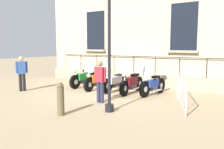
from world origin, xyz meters
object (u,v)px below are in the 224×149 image
(motorcycle_green, at_px, (84,78))
(lamppost, at_px, (109,50))
(motorcycle_maroon, at_px, (132,83))
(crowd_barrier, at_px, (182,91))
(bollard, at_px, (61,99))
(motorcycle_blue, at_px, (153,85))
(pedestrian_standing, at_px, (100,79))
(motorcycle_white, at_px, (115,82))
(pedestrian_walking, at_px, (22,72))
(motorcycle_orange, at_px, (97,80))

(motorcycle_green, relative_size, lamppost, 0.54)
(motorcycle_maroon, bearing_deg, lamppost, 14.49)
(motorcycle_green, distance_m, lamppost, 4.97)
(crowd_barrier, bearing_deg, bollard, -43.47)
(motorcycle_blue, distance_m, pedestrian_standing, 2.61)
(motorcycle_white, height_order, pedestrian_standing, pedestrian_standing)
(bollard, height_order, pedestrian_walking, pedestrian_walking)
(motorcycle_orange, relative_size, lamppost, 0.53)
(motorcycle_white, xyz_separation_m, motorcycle_maroon, (-0.05, 0.85, 0.01))
(pedestrian_standing, distance_m, pedestrian_walking, 4.39)
(crowd_barrier, xyz_separation_m, pedestrian_standing, (1.02, -2.72, 0.31))
(motorcycle_orange, distance_m, crowd_barrier, 4.54)
(bollard, bearing_deg, lamppost, 138.05)
(motorcycle_maroon, height_order, pedestrian_standing, pedestrian_standing)
(motorcycle_blue, bearing_deg, pedestrian_walking, -66.02)
(motorcycle_orange, relative_size, pedestrian_walking, 1.26)
(motorcycle_green, bearing_deg, bollard, 31.41)
(lamppost, relative_size, pedestrian_walking, 2.36)
(motorcycle_maroon, distance_m, crowd_barrier, 2.84)
(motorcycle_orange, xyz_separation_m, motorcycle_blue, (-0.23, 2.81, -0.01))
(motorcycle_green, bearing_deg, motorcycle_orange, 78.89)
(lamppost, xyz_separation_m, bollard, (1.14, -1.02, -1.46))
(motorcycle_blue, height_order, pedestrian_walking, pedestrian_walking)
(motorcycle_blue, distance_m, lamppost, 3.48)
(pedestrian_standing, relative_size, pedestrian_walking, 0.96)
(bollard, bearing_deg, motorcycle_white, -171.60)
(motorcycle_maroon, relative_size, pedestrian_standing, 1.40)
(motorcycle_green, xyz_separation_m, bollard, (4.21, 2.57, 0.05))
(motorcycle_maroon, height_order, motorcycle_blue, motorcycle_maroon)
(crowd_barrier, bearing_deg, motorcycle_green, -103.07)
(motorcycle_maroon, bearing_deg, bollard, -3.31)
(motorcycle_maroon, xyz_separation_m, motorcycle_blue, (-0.09, 0.96, -0.02))
(bollard, bearing_deg, pedestrian_walking, -112.78)
(pedestrian_standing, xyz_separation_m, pedestrian_walking, (0.13, -4.39, 0.04))
(motorcycle_maroon, distance_m, motorcycle_blue, 0.97)
(motorcycle_blue, bearing_deg, motorcycle_green, -89.39)
(motorcycle_maroon, distance_m, pedestrian_standing, 2.27)
(motorcycle_white, distance_m, pedestrian_walking, 4.38)
(motorcycle_blue, bearing_deg, bollard, -15.82)
(motorcycle_orange, distance_m, pedestrian_walking, 3.52)
(motorcycle_green, xyz_separation_m, motorcycle_blue, (-0.04, 3.78, -0.04))
(motorcycle_orange, distance_m, motorcycle_blue, 2.82)
(crowd_barrier, distance_m, bollard, 4.08)
(motorcycle_blue, xyz_separation_m, pedestrian_standing, (2.31, -1.11, 0.45))
(lamppost, distance_m, pedestrian_walking, 5.47)
(lamppost, bearing_deg, crowd_barrier, 135.62)
(motorcycle_blue, bearing_deg, crowd_barrier, 51.20)
(motorcycle_orange, bearing_deg, crowd_barrier, 76.50)
(motorcycle_orange, bearing_deg, pedestrian_walking, -50.56)
(lamppost, relative_size, bollard, 3.79)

